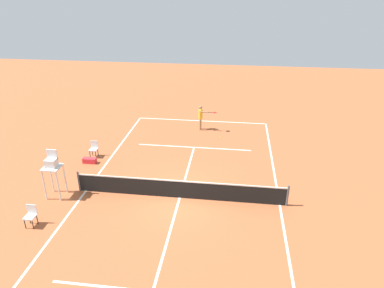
# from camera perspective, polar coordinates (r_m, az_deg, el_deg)

# --- Properties ---
(ground_plane) EXTENTS (60.00, 60.00, 0.00)m
(ground_plane) POSITION_cam_1_polar(r_m,az_deg,el_deg) (16.97, -2.04, -8.81)
(ground_plane) COLOR #AD5933
(court_lines) EXTENTS (9.58, 20.74, 0.01)m
(court_lines) POSITION_cam_1_polar(r_m,az_deg,el_deg) (16.96, -2.04, -8.80)
(court_lines) COLOR white
(court_lines) RESTS_ON ground
(tennis_net) EXTENTS (10.18, 0.10, 1.07)m
(tennis_net) POSITION_cam_1_polar(r_m,az_deg,el_deg) (16.69, -2.06, -7.40)
(tennis_net) COLOR #4C4C51
(tennis_net) RESTS_ON ground
(player_serving) EXTENTS (1.29, 0.58, 1.75)m
(player_serving) POSITION_cam_1_polar(r_m,az_deg,el_deg) (24.15, 1.53, 4.69)
(player_serving) COLOR #9E704C
(player_serving) RESTS_ON ground
(tennis_ball) EXTENTS (0.07, 0.07, 0.07)m
(tennis_ball) POSITION_cam_1_polar(r_m,az_deg,el_deg) (23.26, 4.71, 1.10)
(tennis_ball) COLOR #CCE033
(tennis_ball) RESTS_ON ground
(umpire_chair) EXTENTS (0.80, 0.80, 2.41)m
(umpire_chair) POSITION_cam_1_polar(r_m,az_deg,el_deg) (17.56, -22.01, -3.46)
(umpire_chair) COLOR silver
(umpire_chair) RESTS_ON ground
(courtside_chair_near) EXTENTS (0.44, 0.46, 0.95)m
(courtside_chair_near) POSITION_cam_1_polar(r_m,az_deg,el_deg) (16.44, -24.99, -10.49)
(courtside_chair_near) COLOR #262626
(courtside_chair_near) RESTS_ON ground
(courtside_chair_mid) EXTENTS (0.44, 0.46, 0.95)m
(courtside_chair_mid) POSITION_cam_1_polar(r_m,az_deg,el_deg) (21.33, -15.83, -0.66)
(courtside_chair_mid) COLOR #262626
(courtside_chair_mid) RESTS_ON ground
(equipment_bag) EXTENTS (0.76, 0.32, 0.30)m
(equipment_bag) POSITION_cam_1_polar(r_m,az_deg,el_deg) (20.80, -16.49, -2.62)
(equipment_bag) COLOR red
(equipment_bag) RESTS_ON ground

